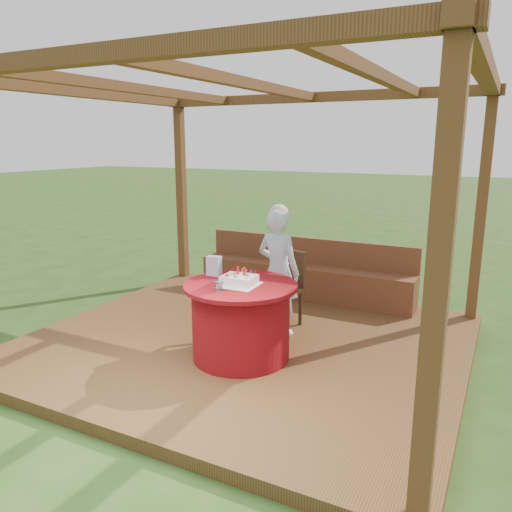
# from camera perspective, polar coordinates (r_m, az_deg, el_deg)

# --- Properties ---
(ground) EXTENTS (60.00, 60.00, 0.00)m
(ground) POSITION_cam_1_polar(r_m,az_deg,el_deg) (5.56, -1.19, -10.61)
(ground) COLOR #254617
(ground) RESTS_ON ground
(deck) EXTENTS (4.50, 4.00, 0.12)m
(deck) POSITION_cam_1_polar(r_m,az_deg,el_deg) (5.54, -1.19, -10.04)
(deck) COLOR brown
(deck) RESTS_ON ground
(pergola) EXTENTS (4.50, 4.00, 2.72)m
(pergola) POSITION_cam_1_polar(r_m,az_deg,el_deg) (5.10, -1.32, 15.01)
(pergola) COLOR brown
(pergola) RESTS_ON deck
(bench) EXTENTS (3.00, 0.42, 0.80)m
(bench) POSITION_cam_1_polar(r_m,az_deg,el_deg) (6.91, 5.55, -2.52)
(bench) COLOR brown
(bench) RESTS_ON deck
(table) EXTENTS (1.11, 1.11, 0.76)m
(table) POSITION_cam_1_polar(r_m,az_deg,el_deg) (4.95, -1.74, -7.37)
(table) COLOR maroon
(table) RESTS_ON deck
(chair) EXTENTS (0.54, 0.54, 0.87)m
(chair) POSITION_cam_1_polar(r_m,az_deg,el_deg) (5.84, 3.28, -3.19)
(chair) COLOR #372011
(chair) RESTS_ON deck
(elderly_woman) EXTENTS (0.56, 0.41, 1.45)m
(elderly_woman) POSITION_cam_1_polar(r_m,az_deg,el_deg) (5.49, 2.56, -1.57)
(elderly_woman) COLOR #ABDDFF
(elderly_woman) RESTS_ON deck
(birthday_cake) EXTENTS (0.37, 0.37, 0.17)m
(birthday_cake) POSITION_cam_1_polar(r_m,az_deg,el_deg) (4.78, -1.95, -2.77)
(birthday_cake) COLOR white
(birthday_cake) RESTS_ON table
(gift_bag) EXTENTS (0.15, 0.10, 0.20)m
(gift_bag) POSITION_cam_1_polar(r_m,az_deg,el_deg) (5.12, -4.82, -1.13)
(gift_bag) COLOR #CD85BA
(gift_bag) RESTS_ON table
(drinking_glass) EXTENTS (0.12, 0.12, 0.09)m
(drinking_glass) POSITION_cam_1_polar(r_m,az_deg,el_deg) (4.61, -4.33, -3.48)
(drinking_glass) COLOR white
(drinking_glass) RESTS_ON table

